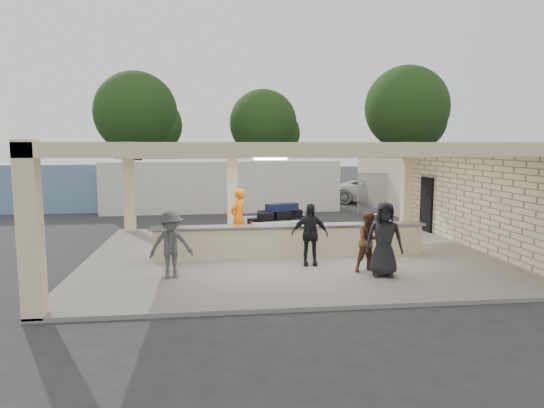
{
  "coord_description": "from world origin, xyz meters",
  "views": [
    {
      "loc": [
        -2.29,
        -14.53,
        3.46
      ],
      "look_at": [
        -0.36,
        1.0,
        1.52
      ],
      "focal_mm": 32.0,
      "sensor_mm": 36.0,
      "label": 1
    }
  ],
  "objects": [
    {
      "name": "passenger_b",
      "position": [
        0.38,
        -1.51,
        0.97
      ],
      "size": [
        1.05,
        0.47,
        1.74
      ],
      "primitive_type": "imported",
      "rotation": [
        0.0,
        0.0,
        -0.1
      ],
      "color": "black",
      "rests_on": "pavilion"
    },
    {
      "name": "car_white_b",
      "position": [
        11.01,
        13.39,
        0.71
      ],
      "size": [
        4.61,
        2.04,
        1.42
      ],
      "primitive_type": "imported",
      "rotation": [
        0.0,
        0.0,
        1.49
      ],
      "color": "white",
      "rests_on": "ground"
    },
    {
      "name": "tree_mid",
      "position": [
        2.32,
        26.16,
        4.96
      ],
      "size": [
        6.0,
        5.6,
        8.0
      ],
      "color": "#382619",
      "rests_on": "ground"
    },
    {
      "name": "baggage_handler",
      "position": [
        -1.44,
        1.38,
        1.05
      ],
      "size": [
        0.73,
        0.78,
        1.9
      ],
      "primitive_type": "imported",
      "rotation": [
        0.0,
        0.0,
        4.04
      ],
      "color": "orange",
      "rests_on": "pavilion"
    },
    {
      "name": "baggage_counter",
      "position": [
        0.0,
        -0.5,
        0.59
      ],
      "size": [
        8.2,
        0.58,
        0.98
      ],
      "color": "#C3B492",
      "rests_on": "pavilion"
    },
    {
      "name": "adjacent_building",
      "position": [
        9.5,
        10.0,
        1.6
      ],
      "size": [
        6.0,
        8.0,
        3.2
      ],
      "primitive_type": "cube",
      "color": "beige",
      "rests_on": "ground"
    },
    {
      "name": "passenger_a",
      "position": [
        1.81,
        -2.41,
        0.9
      ],
      "size": [
        0.82,
        0.46,
        1.6
      ],
      "primitive_type": "imported",
      "rotation": [
        0.0,
        0.0,
        0.16
      ],
      "color": "brown",
      "rests_on": "pavilion"
    },
    {
      "name": "passenger_c",
      "position": [
        -3.34,
        -2.37,
        0.95
      ],
      "size": [
        1.16,
        0.65,
        1.69
      ],
      "primitive_type": "imported",
      "rotation": [
        0.0,
        0.0,
        0.25
      ],
      "color": "#49494E",
      "rests_on": "pavilion"
    },
    {
      "name": "container_white",
      "position": [
        -1.78,
        10.78,
        1.3
      ],
      "size": [
        12.1,
        2.75,
        2.61
      ],
      "primitive_type": "cube",
      "rotation": [
        0.0,
        0.0,
        0.03
      ],
      "color": "white",
      "rests_on": "ground"
    },
    {
      "name": "drum_fan",
      "position": [
        3.7,
        2.21,
        0.58
      ],
      "size": [
        0.77,
        0.74,
        0.89
      ],
      "rotation": [
        0.0,
        0.0,
        -0.74
      ],
      "color": "white",
      "rests_on": "pavilion"
    },
    {
      "name": "car_dark",
      "position": [
        7.76,
        14.59,
        0.7
      ],
      "size": [
        4.44,
        3.25,
        1.41
      ],
      "primitive_type": "imported",
      "rotation": [
        0.0,
        0.0,
        1.1
      ],
      "color": "black",
      "rests_on": "ground"
    },
    {
      "name": "tree_left",
      "position": [
        -7.68,
        24.16,
        5.59
      ],
      "size": [
        6.6,
        6.3,
        9.0
      ],
      "color": "#382619",
      "rests_on": "ground"
    },
    {
      "name": "ground",
      "position": [
        0.0,
        0.0,
        0.0
      ],
      "size": [
        120.0,
        120.0,
        0.0
      ],
      "primitive_type": "plane",
      "color": "#28282B",
      "rests_on": "ground"
    },
    {
      "name": "pavilion",
      "position": [
        0.21,
        0.66,
        1.35
      ],
      "size": [
        12.01,
        10.0,
        3.55
      ],
      "color": "slate",
      "rests_on": "ground"
    },
    {
      "name": "fence",
      "position": [
        11.0,
        9.0,
        1.05
      ],
      "size": [
        12.06,
        0.06,
        2.03
      ],
      "color": "gray",
      "rests_on": "ground"
    },
    {
      "name": "container_blue",
      "position": [
        -10.21,
        11.72,
        1.23
      ],
      "size": [
        9.43,
        2.3,
        2.45
      ],
      "primitive_type": "cube",
      "rotation": [
        0.0,
        0.0,
        0.0
      ],
      "color": "#6D91AE",
      "rests_on": "ground"
    },
    {
      "name": "car_white_a",
      "position": [
        7.46,
        12.88,
        0.74
      ],
      "size": [
        5.72,
        4.25,
        1.48
      ],
      "primitive_type": "imported",
      "rotation": [
        0.0,
        0.0,
        1.18
      ],
      "color": "white",
      "rests_on": "ground"
    },
    {
      "name": "tree_right",
      "position": [
        14.32,
        25.16,
        6.21
      ],
      "size": [
        7.2,
        7.0,
        10.0
      ],
      "color": "#382619",
      "rests_on": "ground"
    },
    {
      "name": "luggage_cart",
      "position": [
        -0.08,
        1.45,
        0.85
      ],
      "size": [
        2.59,
        1.89,
        1.37
      ],
      "rotation": [
        0.0,
        0.0,
        0.2
      ],
      "color": "white",
      "rests_on": "pavilion"
    },
    {
      "name": "passenger_d",
      "position": [
        2.04,
        -2.84,
        1.06
      ],
      "size": [
        0.99,
        0.56,
        1.92
      ],
      "primitive_type": "imported",
      "rotation": [
        0.0,
        0.0,
        -0.2
      ],
      "color": "black",
      "rests_on": "pavilion"
    }
  ]
}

